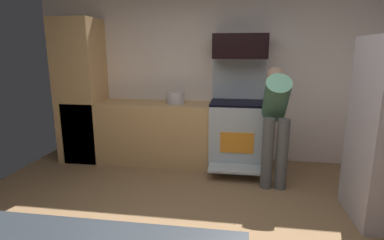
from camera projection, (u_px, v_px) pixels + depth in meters
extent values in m
cube|color=silver|center=(209.00, 74.00, 4.56)|extent=(5.20, 0.12, 2.60)
cube|color=tan|center=(147.00, 132.00, 4.53)|extent=(2.40, 0.60, 0.90)
cube|color=tan|center=(81.00, 91.00, 4.55)|extent=(0.60, 0.60, 2.10)
cube|color=#B3BDC4|center=(237.00, 135.00, 4.32)|extent=(0.76, 0.64, 0.92)
cube|color=black|center=(238.00, 103.00, 4.21)|extent=(0.76, 0.64, 0.03)
cube|color=#B3BDC4|center=(239.00, 79.00, 4.42)|extent=(0.76, 0.06, 0.59)
cube|color=orange|center=(237.00, 143.00, 4.01)|extent=(0.44, 0.01, 0.28)
cube|color=#B3BDC4|center=(236.00, 169.00, 3.94)|extent=(0.72, 0.30, 0.03)
cube|color=black|center=(240.00, 46.00, 4.14)|extent=(0.74, 0.38, 0.33)
cylinder|color=#565656|center=(267.00, 154.00, 3.63)|extent=(0.14, 0.14, 0.87)
cylinder|color=#565656|center=(282.00, 154.00, 3.60)|extent=(0.14, 0.14, 0.87)
cylinder|color=#447057|center=(276.00, 99.00, 3.66)|extent=(0.30, 0.60, 0.62)
sphere|color=tan|center=(275.00, 75.00, 3.83)|extent=(0.20, 0.20, 0.20)
cylinder|color=#C1B7BD|center=(175.00, 98.00, 4.35)|extent=(0.26, 0.26, 0.17)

